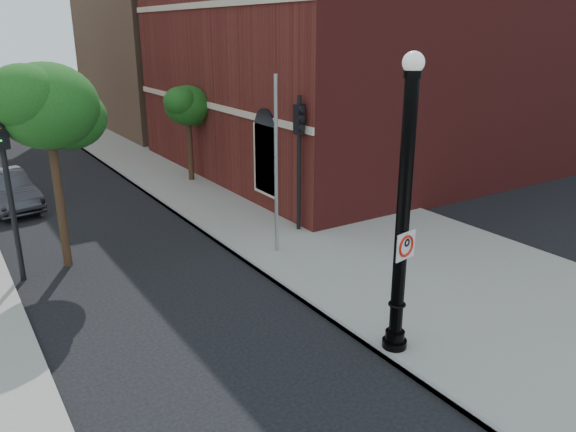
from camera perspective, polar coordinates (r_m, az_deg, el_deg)
ground at (r=11.82m, az=-0.69°, el=-15.31°), size 120.00×120.00×0.00m
sidewalk_right at (r=22.45m, az=-1.25°, el=1.61°), size 8.00×60.00×0.12m
curb_edge at (r=20.76m, az=-10.58°, el=-0.10°), size 0.10×60.00×0.14m
brick_wall_building at (r=30.79m, az=11.33°, el=17.55°), size 22.30×16.30×12.50m
bg_building_tan_b at (r=43.81m, az=-3.98°, el=18.99°), size 22.00×14.00×14.00m
lamppost at (r=11.36m, az=11.54°, el=-0.96°), size 0.52×0.52×6.20m
no_parking_sign at (r=11.36m, az=11.88°, el=-2.96°), size 0.57×0.14×0.58m
parked_car at (r=24.03m, az=-26.77°, el=2.37°), size 2.18×4.56×1.44m
traffic_signal_left at (r=16.18m, az=-26.89°, el=5.10°), size 0.39×0.44×5.02m
traffic_signal_right at (r=18.26m, az=1.15°, el=7.51°), size 0.32×0.39×4.60m
utility_pole at (r=16.47m, az=-1.22°, el=4.86°), size 0.11×0.11×5.39m
street_tree_a at (r=16.60m, az=-23.16°, el=10.06°), size 3.20×2.90×5.77m
street_tree_c at (r=25.18m, az=-10.13°, el=10.88°), size 2.38×2.15×4.28m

